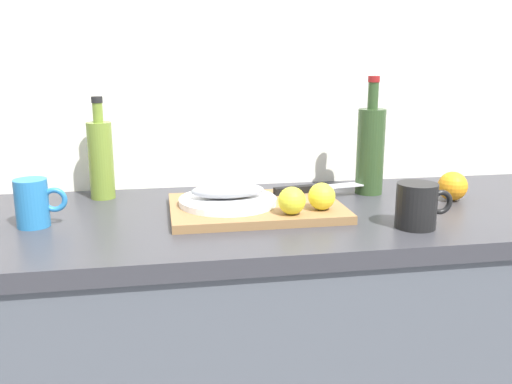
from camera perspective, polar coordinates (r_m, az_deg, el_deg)
The scene contains 13 objects.
back_wall at distance 1.63m, azimuth 0.07°, elevation 13.08°, with size 3.20×0.05×2.50m, color white.
kitchen_counter at distance 1.55m, azimuth 2.26°, elevation -18.21°, with size 2.00×0.60×0.90m.
cutting_board at distance 1.36m, azimuth 0.00°, elevation -1.64°, with size 0.41×0.29×0.02m, color olive.
white_plate at distance 1.36m, azimuth -2.88°, elevation -0.90°, with size 0.24×0.24×0.01m, color white.
fish_fillet at distance 1.35m, azimuth -2.89°, elevation 0.14°, with size 0.18×0.08×0.04m, color gray.
chef_knife at distance 1.48m, azimuth 5.78°, elevation 0.38°, with size 0.29×0.08×0.02m.
lemon_0 at distance 1.27m, azimuth 3.65°, elevation -0.89°, with size 0.06×0.06×0.06m, color yellow.
lemon_1 at distance 1.31m, azimuth 6.68°, elevation -0.44°, with size 0.06×0.06×0.06m, color yellow.
olive_oil_bottle at distance 1.52m, azimuth -15.47°, elevation 3.34°, with size 0.06×0.06×0.27m.
wine_bottle at distance 1.55m, azimuth 11.54°, elevation 4.33°, with size 0.07×0.07×0.32m.
coffee_mug_0 at distance 1.33m, azimuth -21.66°, elevation -1.03°, with size 0.11×0.07×0.11m.
coffee_mug_1 at distance 1.28m, azimuth 16.05°, elevation -1.32°, with size 0.13×0.09×0.10m.
orange_3 at distance 1.55m, azimuth 19.32°, elevation 0.57°, with size 0.08×0.08×0.08m, color orange.
Camera 1 is at (-0.28, -1.28, 1.28)m, focal length 39.43 mm.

